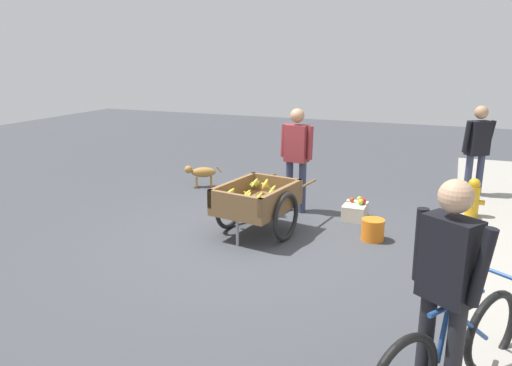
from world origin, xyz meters
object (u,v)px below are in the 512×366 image
Objects in this scene: fire_hydrant at (473,201)px; plastic_bucket at (373,230)px; dog at (201,172)px; bystander_person at (477,145)px; vendor_person at (297,151)px; bicycle at (451,352)px; fruit_cart at (257,203)px; cyclist_person at (447,276)px; apple_crate at (355,210)px.

fire_hydrant is 1.67m from plastic_bucket.
bystander_person is at bearing 101.21° from dog.
fire_hydrant is at bearing -1.39° from bystander_person.
vendor_person reaches higher than plastic_bucket.
vendor_person is 4.29m from bicycle.
vendor_person is at bearing 70.77° from dog.
vendor_person reaches higher than bystander_person.
fire_hydrant reaches higher than dog.
dog is 0.38× the size of bystander_person.
vendor_person is 2.59m from fire_hydrant.
fruit_cart is 1.23× the size of bicycle.
vendor_person is 1.11× the size of bicycle.
cyclist_person reaches higher than fruit_cart.
dog is (-4.41, -4.21, -0.69)m from cyclist_person.
fire_hydrant is (-0.39, 2.49, -0.61)m from vendor_person.
bystander_person is at bearing 177.44° from bicycle.
fire_hydrant reaches higher than plastic_bucket.
dog is at bearing -93.99° from fire_hydrant.
fruit_cart is 2.61× the size of fire_hydrant.
fire_hydrant is 1.35m from bystander_person.
fire_hydrant is (0.31, 4.50, 0.06)m from dog.
vendor_person reaches higher than apple_crate.
dog is 4.51m from fire_hydrant.
fruit_cart is at bearing -60.33° from fire_hydrant.
fruit_cart is at bearing -9.00° from vendor_person.
plastic_bucket is 0.67× the size of apple_crate.
fruit_cart is 3.48m from bicycle.
bicycle is 2.99m from plastic_bucket.
cyclist_person is (0.13, -0.08, 0.61)m from bicycle.
bystander_person reaches higher than dog.
fruit_cart is 1.12× the size of bystander_person.
dog is at bearing -103.32° from apple_crate.
cyclist_person is (2.58, 2.38, 0.53)m from fruit_cart.
bystander_person is at bearing 134.94° from apple_crate.
bicycle reaches higher than fire_hydrant.
plastic_bucket is (-2.95, -0.90, -0.82)m from cyclist_person.
apple_crate is (-0.01, 0.92, -0.82)m from vendor_person.
vendor_person is at bearing -149.32° from cyclist_person.
bystander_person is (-1.21, 0.03, 0.60)m from fire_hydrant.
fruit_cart is 1.09× the size of cyclist_person.
vendor_person is 1.01× the size of bystander_person.
apple_crate is at bearing -153.93° from plastic_bucket.
dog is 1.36× the size of apple_crate.
vendor_person is 2.35× the size of fire_hydrant.
bystander_person reaches higher than fruit_cart.
bystander_person is (-1.60, 2.52, -0.01)m from vendor_person.
bicycle is at bearing 45.08° from dog.
plastic_bucket is (-0.37, 1.48, -0.29)m from fruit_cart.
bicycle is 3.24× the size of apple_crate.
plastic_bucket is 2.77m from bystander_person.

